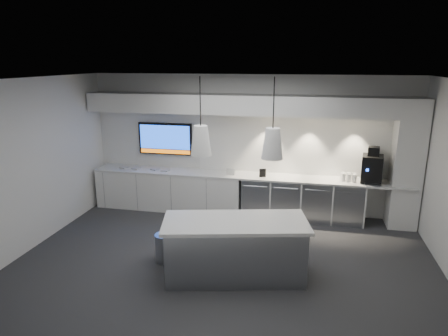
% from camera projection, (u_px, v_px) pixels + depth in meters
% --- Properties ---
extents(floor, '(7.00, 7.00, 0.00)m').
position_uv_depth(floor, '(225.00, 261.00, 6.76)').
color(floor, '#313133').
rests_on(floor, ground).
extents(ceiling, '(7.00, 7.00, 0.00)m').
position_uv_depth(ceiling, '(225.00, 80.00, 5.97)').
color(ceiling, black).
rests_on(ceiling, wall_back).
extents(wall_back, '(7.00, 0.00, 7.00)m').
position_uv_depth(wall_back, '(248.00, 144.00, 8.73)').
color(wall_back, white).
rests_on(wall_back, floor).
extents(wall_front, '(7.00, 0.00, 7.00)m').
position_uv_depth(wall_front, '(174.00, 244.00, 4.01)').
color(wall_front, white).
rests_on(wall_front, floor).
extents(wall_left, '(0.00, 7.00, 7.00)m').
position_uv_depth(wall_left, '(32.00, 164.00, 7.07)').
color(wall_left, white).
rests_on(wall_left, floor).
extents(back_counter, '(6.80, 0.65, 0.04)m').
position_uv_depth(back_counter, '(246.00, 176.00, 8.58)').
color(back_counter, silver).
rests_on(back_counter, left_base_cabinets).
extents(left_base_cabinets, '(3.30, 0.63, 0.86)m').
position_uv_depth(left_base_cabinets, '(169.00, 190.00, 9.05)').
color(left_base_cabinets, white).
rests_on(left_base_cabinets, floor).
extents(fridge_unit_a, '(0.60, 0.61, 0.85)m').
position_uv_depth(fridge_unit_a, '(257.00, 196.00, 8.65)').
color(fridge_unit_a, '#95999D').
rests_on(fridge_unit_a, floor).
extents(fridge_unit_b, '(0.60, 0.61, 0.85)m').
position_uv_depth(fridge_unit_b, '(286.00, 198.00, 8.53)').
color(fridge_unit_b, '#95999D').
rests_on(fridge_unit_b, floor).
extents(fridge_unit_c, '(0.60, 0.61, 0.85)m').
position_uv_depth(fridge_unit_c, '(316.00, 201.00, 8.40)').
color(fridge_unit_c, '#95999D').
rests_on(fridge_unit_c, floor).
extents(fridge_unit_d, '(0.60, 0.61, 0.85)m').
position_uv_depth(fridge_unit_d, '(347.00, 203.00, 8.27)').
color(fridge_unit_d, '#95999D').
rests_on(fridge_unit_d, floor).
extents(backsplash, '(4.60, 0.03, 1.30)m').
position_uv_depth(backsplash, '(304.00, 145.00, 8.45)').
color(backsplash, white).
rests_on(backsplash, wall_back).
extents(soffit, '(6.90, 0.60, 0.40)m').
position_uv_depth(soffit, '(247.00, 104.00, 8.21)').
color(soffit, white).
rests_on(soffit, wall_back).
extents(column, '(0.55, 0.55, 2.60)m').
position_uv_depth(column, '(407.00, 164.00, 7.85)').
color(column, white).
rests_on(column, floor).
extents(wall_tv, '(1.25, 0.07, 0.72)m').
position_uv_depth(wall_tv, '(165.00, 139.00, 9.04)').
color(wall_tv, black).
rests_on(wall_tv, wall_back).
extents(island, '(2.35, 1.41, 0.93)m').
position_uv_depth(island, '(235.00, 249.00, 6.17)').
color(island, '#95999D').
rests_on(island, floor).
extents(bin, '(0.38, 0.38, 0.47)m').
position_uv_depth(bin, '(165.00, 247.00, 6.72)').
color(bin, '#95999D').
rests_on(bin, floor).
extents(coffee_machine, '(0.46, 0.61, 0.72)m').
position_uv_depth(coffee_machine, '(372.00, 168.00, 8.01)').
color(coffee_machine, black).
rests_on(coffee_machine, back_counter).
extents(sign_black, '(0.14, 0.06, 0.18)m').
position_uv_depth(sign_black, '(263.00, 173.00, 8.39)').
color(sign_black, black).
rests_on(sign_black, back_counter).
extents(sign_white, '(0.18, 0.03, 0.14)m').
position_uv_depth(sign_white, '(231.00, 172.00, 8.55)').
color(sign_white, silver).
rests_on(sign_white, back_counter).
extents(cup_cluster, '(0.30, 0.19, 0.16)m').
position_uv_depth(cup_cluster, '(349.00, 177.00, 8.11)').
color(cup_cluster, white).
rests_on(cup_cluster, back_counter).
extents(tray_a, '(0.20, 0.20, 0.02)m').
position_uv_depth(tray_a, '(124.00, 168.00, 9.10)').
color(tray_a, '#A1A1A1').
rests_on(tray_a, back_counter).
extents(tray_b, '(0.18, 0.18, 0.02)m').
position_uv_depth(tray_b, '(136.00, 168.00, 9.04)').
color(tray_b, '#A1A1A1').
rests_on(tray_b, back_counter).
extents(tray_c, '(0.20, 0.20, 0.02)m').
position_uv_depth(tray_c, '(155.00, 169.00, 8.96)').
color(tray_c, '#A1A1A1').
rests_on(tray_c, back_counter).
extents(tray_d, '(0.16, 0.16, 0.02)m').
position_uv_depth(tray_d, '(165.00, 170.00, 8.87)').
color(tray_d, '#A1A1A1').
rests_on(tray_d, back_counter).
extents(pendant_left, '(0.31, 0.31, 1.14)m').
position_uv_depth(pendant_left, '(201.00, 140.00, 5.83)').
color(pendant_left, white).
rests_on(pendant_left, ceiling).
extents(pendant_right, '(0.31, 0.31, 1.14)m').
position_uv_depth(pendant_right, '(272.00, 143.00, 5.62)').
color(pendant_right, white).
rests_on(pendant_right, ceiling).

